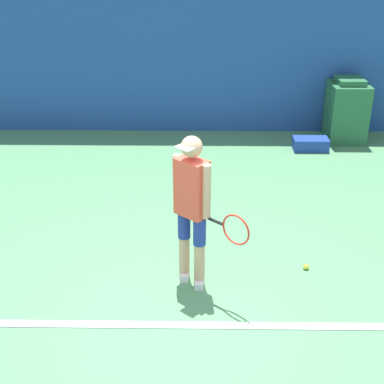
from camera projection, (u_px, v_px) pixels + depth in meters
ground_plane at (179, 307)px, 5.59m from camera, size 24.00×24.00×0.00m
back_wall at (188, 58)px, 9.88m from camera, size 24.00×0.10×2.81m
court_baseline at (178, 325)px, 5.32m from camera, size 21.60×0.10×0.01m
tennis_player at (193, 205)px, 5.58m from camera, size 0.77×0.68×1.72m
tennis_ball at (306, 267)px, 6.20m from camera, size 0.07×0.07×0.07m
covered_chair at (346, 111)px, 9.80m from camera, size 0.67×0.74×1.16m
equipment_bag at (310, 144)px, 9.52m from camera, size 0.62×0.34×0.21m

